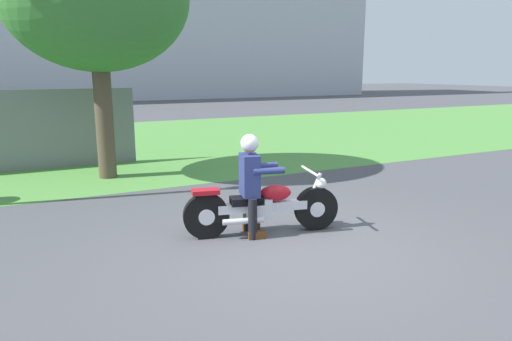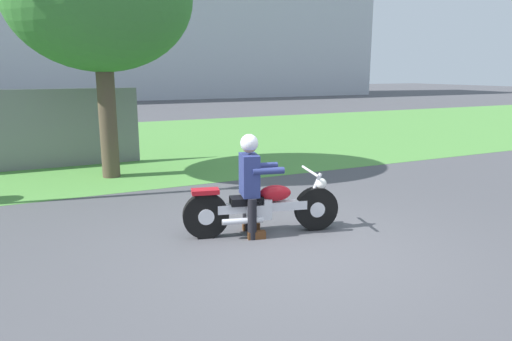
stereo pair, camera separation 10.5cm
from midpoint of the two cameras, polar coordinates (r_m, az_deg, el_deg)
The scene contains 4 objects.
ground at distance 5.97m, azimuth 4.50°, elevation -9.50°, with size 120.00×120.00×0.00m, color #4C4C51.
grass_verge at distance 14.93m, azimuth -15.17°, elevation 3.26°, with size 60.00×12.00×0.01m, color #549342.
motorcycle_lead at distance 6.35m, azimuth 0.40°, elevation -4.48°, with size 2.13×0.80×0.86m.
rider_lead at distance 6.21m, azimuth -1.11°, elevation -0.81°, with size 0.62×0.55×1.39m.
Camera 1 is at (-2.94, -4.72, 2.20)m, focal length 32.60 mm.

